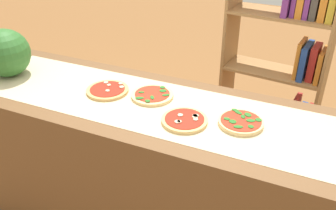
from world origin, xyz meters
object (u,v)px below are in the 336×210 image
Objects in this scene: pizza_mushroom_0 at (108,90)px; bookshelf at (286,76)px; pizza_mushroom_2 at (185,120)px; pizza_spinach_1 at (152,95)px; pizza_spinach_3 at (241,122)px; watermelon at (6,53)px.

pizza_mushroom_0 is 1.29m from bookshelf.
pizza_mushroom_2 is 1.12m from bookshelf.
pizza_mushroom_2 is (0.52, -0.12, 0.00)m from pizza_mushroom_0.
bookshelf reaches higher than pizza_spinach_1.
pizza_spinach_1 is 1.02× the size of pizza_mushroom_2.
pizza_mushroom_2 is at bearing -32.74° from pizza_spinach_1.
bookshelf is (0.10, 0.96, -0.15)m from pizza_spinach_3.
watermelon is (-0.68, -0.05, 0.14)m from pizza_mushroom_0.
pizza_mushroom_2 is at bearing -3.06° from watermelon.
pizza_mushroom_2 is 0.14× the size of bookshelf.
bookshelf reaches higher than pizza_mushroom_0.
pizza_spinach_1 is 0.81× the size of watermelon.
pizza_mushroom_0 is 0.27m from pizza_spinach_1.
pizza_mushroom_0 is at bearing -133.40° from bookshelf.
pizza_spinach_3 is 0.97m from bookshelf.
pizza_spinach_1 is at bearing 10.78° from pizza_mushroom_0.
pizza_spinach_1 is at bearing -125.09° from bookshelf.
bookshelf reaches higher than pizza_mushroom_2.
pizza_spinach_3 is (0.78, -0.03, 0.00)m from pizza_mushroom_0.
pizza_spinach_3 is at bearing -1.85° from pizza_mushroom_0.
pizza_mushroom_2 reaches higher than pizza_mushroom_0.
bookshelf is (0.88, 0.93, -0.15)m from pizza_mushroom_0.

